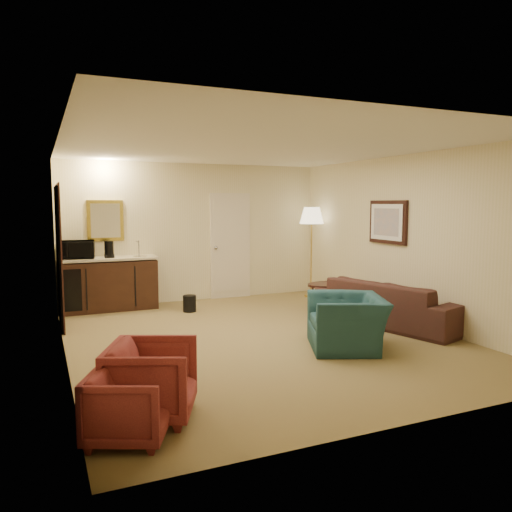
{
  "coord_description": "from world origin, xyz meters",
  "views": [
    {
      "loc": [
        -2.74,
        -6.16,
        1.85
      ],
      "look_at": [
        0.17,
        0.5,
        1.08
      ],
      "focal_mm": 35.0,
      "sensor_mm": 36.0,
      "label": 1
    }
  ],
  "objects_px": {
    "microwave": "(77,248)",
    "waste_bin": "(190,303)",
    "wetbar_cabinet": "(109,284)",
    "rose_chair_near": "(152,377)",
    "teal_armchair": "(347,313)",
    "floor_lamp": "(311,252)",
    "coffee_table": "(332,298)",
    "coffee_maker": "(109,249)",
    "rose_chair_far": "(129,402)",
    "sofa": "(390,295)"
  },
  "relations": [
    {
      "from": "sofa",
      "to": "coffee_table",
      "type": "relative_size",
      "value": 2.67
    },
    {
      "from": "rose_chair_far",
      "to": "coffee_table",
      "type": "xyz_separation_m",
      "value": [
        3.95,
        3.34,
        -0.06
      ]
    },
    {
      "from": "floor_lamp",
      "to": "microwave",
      "type": "height_order",
      "value": "floor_lamp"
    },
    {
      "from": "rose_chair_near",
      "to": "coffee_table",
      "type": "bearing_deg",
      "value": -27.52
    },
    {
      "from": "sofa",
      "to": "microwave",
      "type": "distance_m",
      "value": 5.2
    },
    {
      "from": "wetbar_cabinet",
      "to": "rose_chair_far",
      "type": "height_order",
      "value": "wetbar_cabinet"
    },
    {
      "from": "teal_armchair",
      "to": "coffee_maker",
      "type": "distance_m",
      "value": 4.4
    },
    {
      "from": "wetbar_cabinet",
      "to": "teal_armchair",
      "type": "xyz_separation_m",
      "value": [
        2.48,
        -3.62,
        -0.01
      ]
    },
    {
      "from": "sofa",
      "to": "microwave",
      "type": "height_order",
      "value": "microwave"
    },
    {
      "from": "sofa",
      "to": "coffee_maker",
      "type": "xyz_separation_m",
      "value": [
        -3.78,
        2.81,
        0.61
      ]
    },
    {
      "from": "floor_lamp",
      "to": "rose_chair_far",
      "type": "bearing_deg",
      "value": -132.56
    },
    {
      "from": "teal_armchair",
      "to": "rose_chair_near",
      "type": "bearing_deg",
      "value": -45.28
    },
    {
      "from": "microwave",
      "to": "waste_bin",
      "type": "bearing_deg",
      "value": -14.91
    },
    {
      "from": "rose_chair_far",
      "to": "rose_chair_near",
      "type": "bearing_deg",
      "value": -12.58
    },
    {
      "from": "waste_bin",
      "to": "teal_armchair",
      "type": "bearing_deg",
      "value": -66.84
    },
    {
      "from": "floor_lamp",
      "to": "microwave",
      "type": "relative_size",
      "value": 3.25
    },
    {
      "from": "rose_chair_near",
      "to": "coffee_maker",
      "type": "height_order",
      "value": "coffee_maker"
    },
    {
      "from": "wetbar_cabinet",
      "to": "rose_chair_near",
      "type": "bearing_deg",
      "value": -93.03
    },
    {
      "from": "teal_armchair",
      "to": "coffee_table",
      "type": "bearing_deg",
      "value": 175.75
    },
    {
      "from": "coffee_table",
      "to": "waste_bin",
      "type": "distance_m",
      "value": 2.44
    },
    {
      "from": "wetbar_cabinet",
      "to": "coffee_table",
      "type": "distance_m",
      "value": 3.86
    },
    {
      "from": "sofa",
      "to": "floor_lamp",
      "type": "height_order",
      "value": "floor_lamp"
    },
    {
      "from": "wetbar_cabinet",
      "to": "teal_armchair",
      "type": "relative_size",
      "value": 1.58
    },
    {
      "from": "rose_chair_far",
      "to": "sofa",
      "type": "bearing_deg",
      "value": -38.65
    },
    {
      "from": "rose_chair_near",
      "to": "coffee_table",
      "type": "distance_m",
      "value": 4.76
    },
    {
      "from": "sofa",
      "to": "coffee_maker",
      "type": "relative_size",
      "value": 8.0
    },
    {
      "from": "coffee_table",
      "to": "wetbar_cabinet",
      "type": "bearing_deg",
      "value": 153.5
    },
    {
      "from": "microwave",
      "to": "coffee_maker",
      "type": "distance_m",
      "value": 0.52
    },
    {
      "from": "rose_chair_near",
      "to": "waste_bin",
      "type": "bearing_deg",
      "value": 3.11
    },
    {
      "from": "floor_lamp",
      "to": "waste_bin",
      "type": "relative_size",
      "value": 6.35
    },
    {
      "from": "microwave",
      "to": "sofa",
      "type": "bearing_deg",
      "value": -25.6
    },
    {
      "from": "sofa",
      "to": "waste_bin",
      "type": "relative_size",
      "value": 8.27
    },
    {
      "from": "sofa",
      "to": "teal_armchair",
      "type": "height_order",
      "value": "sofa"
    },
    {
      "from": "floor_lamp",
      "to": "wetbar_cabinet",
      "type": "bearing_deg",
      "value": 175.25
    },
    {
      "from": "sofa",
      "to": "rose_chair_far",
      "type": "height_order",
      "value": "sofa"
    },
    {
      "from": "sofa",
      "to": "waste_bin",
      "type": "height_order",
      "value": "sofa"
    },
    {
      "from": "rose_chair_near",
      "to": "wetbar_cabinet",
      "type": "bearing_deg",
      "value": 20.42
    },
    {
      "from": "teal_armchair",
      "to": "microwave",
      "type": "relative_size",
      "value": 1.88
    },
    {
      "from": "coffee_table",
      "to": "coffee_maker",
      "type": "height_order",
      "value": "coffee_maker"
    },
    {
      "from": "wetbar_cabinet",
      "to": "rose_chair_near",
      "type": "xyz_separation_m",
      "value": [
        -0.25,
        -4.72,
        -0.09
      ]
    },
    {
      "from": "rose_chair_far",
      "to": "floor_lamp",
      "type": "bearing_deg",
      "value": -18.54
    },
    {
      "from": "wetbar_cabinet",
      "to": "waste_bin",
      "type": "height_order",
      "value": "wetbar_cabinet"
    },
    {
      "from": "teal_armchair",
      "to": "microwave",
      "type": "distance_m",
      "value": 4.76
    },
    {
      "from": "coffee_table",
      "to": "coffee_maker",
      "type": "bearing_deg",
      "value": 153.83
    },
    {
      "from": "rose_chair_near",
      "to": "coffee_table",
      "type": "relative_size",
      "value": 0.84
    },
    {
      "from": "rose_chair_far",
      "to": "microwave",
      "type": "bearing_deg",
      "value": 24.03
    },
    {
      "from": "wetbar_cabinet",
      "to": "rose_chair_far",
      "type": "relative_size",
      "value": 2.65
    },
    {
      "from": "rose_chair_far",
      "to": "coffee_table",
      "type": "height_order",
      "value": "rose_chair_far"
    },
    {
      "from": "wetbar_cabinet",
      "to": "coffee_table",
      "type": "height_order",
      "value": "wetbar_cabinet"
    },
    {
      "from": "wetbar_cabinet",
      "to": "sofa",
      "type": "distance_m",
      "value": 4.74
    }
  ]
}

